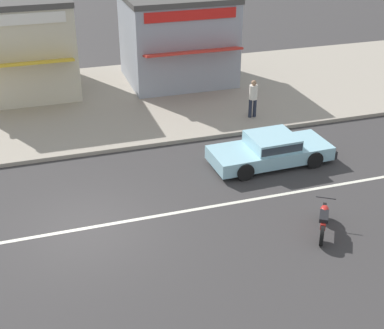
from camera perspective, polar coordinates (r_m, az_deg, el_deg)
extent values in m
plane|color=#383535|center=(15.76, -10.94, -6.65)|extent=(160.00, 160.00, 0.00)
cube|color=silver|center=(15.76, -10.94, -6.64)|extent=(50.40, 0.14, 0.01)
cube|color=#9E9384|center=(24.26, -14.07, 5.97)|extent=(68.00, 10.00, 0.15)
cube|color=#93C6D6|center=(18.92, 8.30, 1.25)|extent=(4.29, 1.82, 0.48)
cube|color=#93C6D6|center=(18.75, 8.54, 2.50)|extent=(1.63, 1.57, 0.42)
cube|color=#28333D|center=(18.75, 8.54, 2.50)|extent=(1.57, 1.60, 0.27)
cube|color=black|center=(19.99, 13.83, 1.89)|extent=(0.17, 1.66, 0.28)
cube|color=white|center=(20.34, 12.95, 3.10)|extent=(0.09, 0.24, 0.14)
cube|color=white|center=(19.45, 14.73, 1.70)|extent=(0.09, 0.24, 0.14)
cylinder|color=black|center=(20.19, 10.58, 2.49)|extent=(0.61, 0.24, 0.60)
cylinder|color=black|center=(18.97, 12.90, 0.51)|extent=(0.61, 0.24, 0.60)
cylinder|color=black|center=(19.10, 3.68, 1.41)|extent=(0.61, 0.24, 0.60)
cylinder|color=black|center=(17.81, 5.67, -0.77)|extent=(0.61, 0.24, 0.60)
cylinder|color=black|center=(16.12, 13.89, -4.95)|extent=(0.39, 0.53, 0.56)
cylinder|color=black|center=(15.10, 13.68, -7.39)|extent=(0.39, 0.53, 0.56)
cube|color=red|center=(15.50, 13.87, -5.51)|extent=(0.68, 0.95, 0.18)
cube|color=black|center=(15.29, 13.90, -5.38)|extent=(0.50, 0.59, 0.12)
ellipsoid|color=red|center=(15.61, 13.96, -4.73)|extent=(0.42, 0.47, 0.22)
cylinder|color=#232326|center=(15.83, 14.09, -3.48)|extent=(0.49, 0.33, 0.03)
cylinder|color=#232838|center=(22.28, 6.23, 5.98)|extent=(0.14, 0.14, 0.79)
cylinder|color=#232838|center=(22.36, 6.70, 6.03)|extent=(0.14, 0.14, 0.79)
cylinder|color=silver|center=(22.07, 6.56, 7.67)|extent=(0.34, 0.34, 0.59)
sphere|color=#997051|center=(21.94, 6.62, 8.65)|extent=(0.21, 0.21, 0.21)
cube|color=#999EA8|center=(26.28, -1.55, 13.10)|extent=(4.88, 4.27, 3.87)
cube|color=red|center=(23.96, 0.14, 11.92)|extent=(4.39, 0.90, 0.28)
cube|color=red|center=(23.89, -0.11, 15.64)|extent=(4.15, 0.08, 0.44)
cube|color=beige|center=(25.95, -17.79, 11.84)|extent=(4.60, 4.63, 4.07)
cube|color=gold|center=(23.37, -17.59, 10.21)|extent=(4.14, 0.90, 0.28)
cube|color=white|center=(23.27, -18.24, 14.47)|extent=(3.91, 0.08, 0.44)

